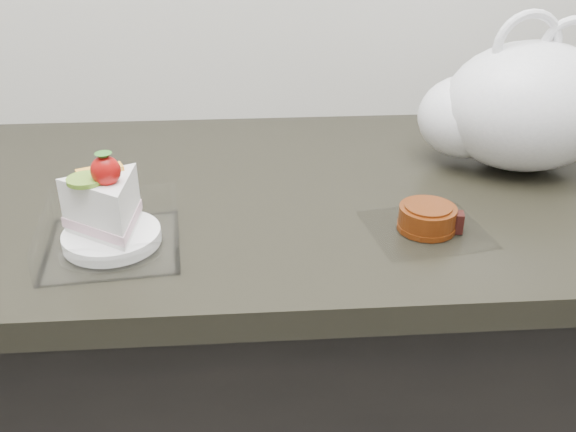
# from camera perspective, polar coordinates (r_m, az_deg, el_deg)

# --- Properties ---
(counter) EXTENTS (2.04, 0.64, 0.90)m
(counter) POSITION_cam_1_polar(r_m,az_deg,el_deg) (1.24, -4.57, -16.52)
(counter) COLOR black
(counter) RESTS_ON ground
(cake_tray) EXTENTS (0.18, 0.18, 0.13)m
(cake_tray) POSITION_cam_1_polar(r_m,az_deg,el_deg) (0.83, -15.57, -0.49)
(cake_tray) COLOR white
(cake_tray) RESTS_ON counter
(mooncake_wrap) EXTENTS (0.17, 0.16, 0.04)m
(mooncake_wrap) POSITION_cam_1_polar(r_m,az_deg,el_deg) (0.87, 12.34, -0.36)
(mooncake_wrap) COLOR white
(mooncake_wrap) RESTS_ON counter
(plastic_bag) EXTENTS (0.31, 0.23, 0.25)m
(plastic_bag) POSITION_cam_1_polar(r_m,az_deg,el_deg) (1.08, 19.63, 9.07)
(plastic_bag) COLOR white
(plastic_bag) RESTS_ON counter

